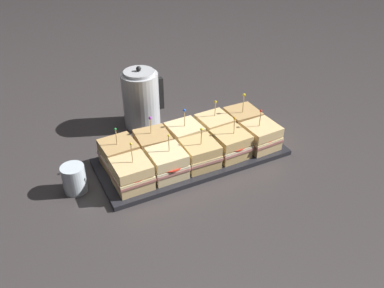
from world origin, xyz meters
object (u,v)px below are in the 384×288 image
at_px(sandwich_front_left, 167,163).
at_px(sandwich_back_far_right, 242,121).
at_px(serving_platter, 192,157).
at_px(sandwich_front_center, 200,154).
at_px(sandwich_front_right, 231,144).
at_px(sandwich_front_far_right, 261,136).
at_px(sandwich_back_right, 214,128).
at_px(kettle_steel, 141,99).
at_px(sandwich_front_far_left, 132,174).
at_px(sandwich_back_center, 184,137).
at_px(drinking_glass, 74,179).
at_px(sandwich_back_far_left, 119,154).
at_px(sandwich_back_left, 153,145).

bearing_deg(sandwich_front_left, sandwich_back_far_right, 17.99).
xyz_separation_m(serving_platter, sandwich_front_center, (0.00, -0.06, 0.05)).
height_order(sandwich_front_center, sandwich_front_right, sandwich_front_right).
distance_m(sandwich_front_center, sandwich_front_far_right, 0.25).
xyz_separation_m(sandwich_back_right, kettle_steel, (-0.20, 0.25, 0.05)).
relative_size(serving_platter, sandwich_front_far_left, 4.13).
bearing_deg(sandwich_front_right, sandwich_back_far_right, 43.35).
relative_size(sandwich_front_far_left, sandwich_back_center, 1.02).
bearing_deg(sandwich_front_center, serving_platter, 91.89).
relative_size(sandwich_front_far_left, sandwich_front_left, 1.06).
height_order(serving_platter, sandwich_front_left, sandwich_front_left).
xyz_separation_m(sandwich_front_center, kettle_steel, (-0.07, 0.38, 0.06)).
distance_m(sandwich_front_left, drinking_glass, 0.31).
height_order(sandwich_back_far_left, sandwich_back_center, sandwich_back_center).
bearing_deg(drinking_glass, sandwich_back_far_left, 15.26).
bearing_deg(sandwich_front_right, sandwich_front_far_right, -2.15).
distance_m(serving_platter, sandwich_back_far_right, 0.27).
distance_m(sandwich_back_left, sandwich_back_center, 0.12).
height_order(sandwich_back_left, sandwich_back_right, sandwich_back_left).
relative_size(sandwich_front_right, kettle_steel, 0.61).
bearing_deg(drinking_glass, sandwich_front_center, -10.32).
distance_m(sandwich_front_left, sandwich_front_right, 0.25).
bearing_deg(sandwich_front_center, sandwich_front_far_right, -0.95).
bearing_deg(kettle_steel, sandwich_front_far_left, -115.40).
distance_m(serving_platter, drinking_glass, 0.43).
xyz_separation_m(sandwich_back_far_left, sandwich_back_far_right, (0.51, -0.00, 0.00)).
xyz_separation_m(sandwich_front_right, sandwich_back_left, (-0.25, 0.12, 0.00)).
xyz_separation_m(sandwich_back_left, kettle_steel, (0.06, 0.26, 0.05)).
xyz_separation_m(kettle_steel, drinking_glass, (-0.35, -0.30, -0.07)).
bearing_deg(sandwich_back_far_left, sandwich_front_far_left, -89.04).
relative_size(sandwich_front_far_right, sandwich_back_far_left, 1.02).
bearing_deg(sandwich_front_far_right, sandwich_front_left, 179.54).
distance_m(sandwich_front_far_right, drinking_glass, 0.68).
bearing_deg(sandwich_front_far_left, sandwich_front_left, 0.91).
xyz_separation_m(sandwich_front_far_right, sandwich_back_left, (-0.38, 0.13, 0.00)).
bearing_deg(sandwich_back_right, kettle_steel, 128.30).
bearing_deg(sandwich_back_far_left, serving_platter, -13.72).
bearing_deg(drinking_glass, sandwich_front_far_right, -6.88).
bearing_deg(sandwich_back_center, sandwich_back_right, 1.87).
distance_m(sandwich_back_left, kettle_steel, 0.27).
distance_m(serving_platter, sandwich_back_center, 0.08).
xyz_separation_m(sandwich_back_right, drinking_glass, (-0.55, -0.05, -0.02)).
bearing_deg(sandwich_front_center, sandwich_front_left, -179.49).
xyz_separation_m(sandwich_front_far_left, sandwich_front_right, (0.38, 0.00, 0.00)).
bearing_deg(sandwich_back_center, sandwich_back_far_left, 179.76).
height_order(sandwich_front_right, sandwich_back_far_left, sandwich_front_right).
xyz_separation_m(sandwich_front_center, sandwich_back_center, (-0.00, 0.12, 0.00)).
height_order(sandwich_front_left, sandwich_front_right, sandwich_front_right).
relative_size(sandwich_back_far_left, sandwich_back_center, 0.97).
relative_size(sandwich_front_far_left, drinking_glass, 1.72).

